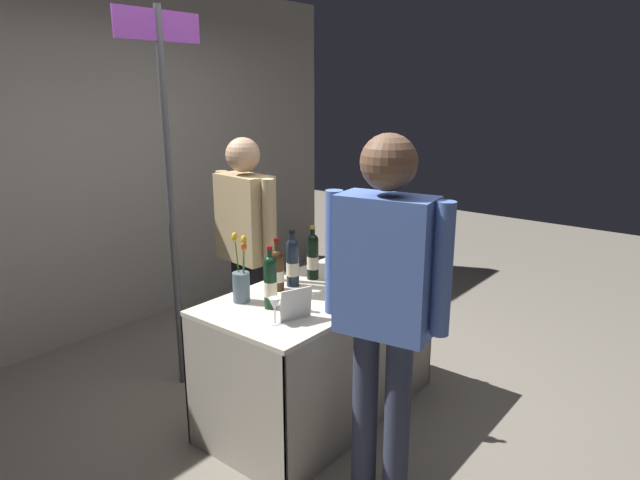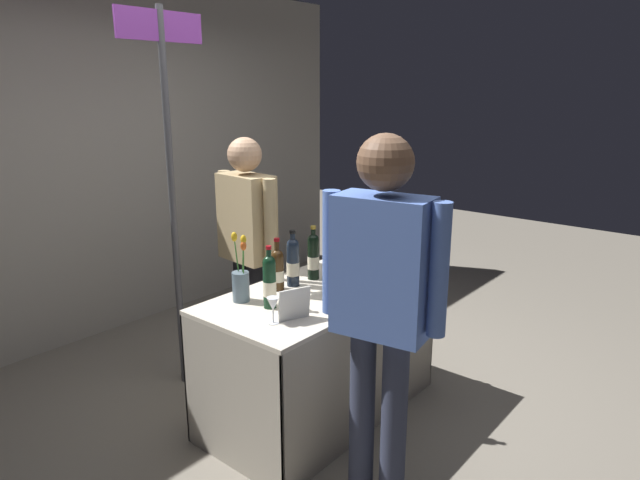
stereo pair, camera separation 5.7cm
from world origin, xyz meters
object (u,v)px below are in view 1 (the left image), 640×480
(vendor_presenter, at_px, (246,237))
(booth_signpost, at_px, (168,164))
(display_bottle_0, at_px, (270,281))
(flower_vase, at_px, (241,282))
(taster_foreground_right, at_px, (385,293))
(wine_glass_near_vendor, at_px, (275,305))
(tasting_table, at_px, (320,329))
(featured_wine_bottle, at_px, (381,247))

(vendor_presenter, distance_m, booth_signpost, 0.69)
(display_bottle_0, distance_m, flower_vase, 0.20)
(vendor_presenter, height_order, taster_foreground_right, taster_foreground_right)
(vendor_presenter, relative_size, booth_signpost, 0.68)
(wine_glass_near_vendor, xyz_separation_m, taster_foreground_right, (0.09, -0.58, 0.17))
(tasting_table, xyz_separation_m, display_bottle_0, (-0.38, 0.03, 0.40))
(flower_vase, relative_size, vendor_presenter, 0.24)
(vendor_presenter, xyz_separation_m, booth_signpost, (-0.41, 0.23, 0.51))
(tasting_table, relative_size, featured_wine_bottle, 4.71)
(featured_wine_bottle, bearing_deg, wine_glass_near_vendor, -174.90)
(taster_foreground_right, bearing_deg, flower_vase, -10.18)
(featured_wine_bottle, distance_m, taster_foreground_right, 1.25)
(featured_wine_bottle, relative_size, wine_glass_near_vendor, 2.25)
(flower_vase, bearing_deg, taster_foreground_right, -90.92)
(flower_vase, xyz_separation_m, vendor_presenter, (0.52, 0.50, 0.07))
(flower_vase, xyz_separation_m, booth_signpost, (0.11, 0.72, 0.57))
(flower_vase, height_order, vendor_presenter, vendor_presenter)
(flower_vase, relative_size, booth_signpost, 0.17)
(display_bottle_0, xyz_separation_m, flower_vase, (-0.03, 0.19, -0.04))
(display_bottle_0, bearing_deg, flower_vase, 99.86)
(display_bottle_0, height_order, booth_signpost, booth_signpost)
(tasting_table, bearing_deg, display_bottle_0, 175.18)
(wine_glass_near_vendor, height_order, flower_vase, flower_vase)
(tasting_table, height_order, display_bottle_0, display_bottle_0)
(tasting_table, height_order, taster_foreground_right, taster_foreground_right)
(wine_glass_near_vendor, bearing_deg, taster_foreground_right, -81.09)
(tasting_table, bearing_deg, booth_signpost, 107.87)
(vendor_presenter, xyz_separation_m, taster_foreground_right, (-0.53, -1.42, 0.09))
(tasting_table, xyz_separation_m, wine_glass_near_vendor, (-0.52, -0.13, 0.35))
(featured_wine_bottle, relative_size, taster_foreground_right, 0.17)
(flower_vase, bearing_deg, wine_glass_near_vendor, -106.83)
(tasting_table, height_order, flower_vase, flower_vase)
(tasting_table, xyz_separation_m, featured_wine_bottle, (0.61, -0.03, 0.38))
(tasting_table, relative_size, wine_glass_near_vendor, 10.59)
(taster_foreground_right, bearing_deg, featured_wine_bottle, -66.13)
(tasting_table, bearing_deg, featured_wine_bottle, -2.47)
(flower_vase, distance_m, taster_foreground_right, 0.94)
(tasting_table, xyz_separation_m, flower_vase, (-0.41, 0.22, 0.36))
(display_bottle_0, distance_m, vendor_presenter, 0.84)
(wine_glass_near_vendor, xyz_separation_m, vendor_presenter, (0.62, 0.85, 0.08))
(wine_glass_near_vendor, relative_size, taster_foreground_right, 0.08)
(flower_vase, bearing_deg, booth_signpost, 81.56)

